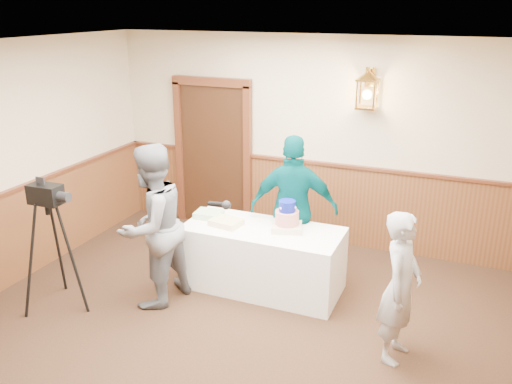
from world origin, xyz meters
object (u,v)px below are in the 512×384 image
interviewer (152,226)px  tv_camera_rig (54,253)px  display_table (263,258)px  sheet_cake_green (209,214)px  sheet_cake_yellow (226,222)px  baker (400,287)px  assistant_p (294,209)px  tiered_cake (287,218)px

interviewer → tv_camera_rig: (-0.93, -0.50, -0.27)m
display_table → sheet_cake_green: bearing=174.9°
sheet_cake_yellow → tv_camera_rig: (-1.49, -1.16, -0.15)m
display_table → interviewer: bearing=-143.0°
display_table → interviewer: (-0.98, -0.74, 0.53)m
display_table → baker: 1.83m
assistant_p → tiered_cake: bearing=80.7°
tiered_cake → tv_camera_rig: 2.55m
sheet_cake_green → tv_camera_rig: tv_camera_rig is taller
display_table → sheet_cake_green: 0.83m
tv_camera_rig → baker: bearing=6.1°
assistant_p → tv_camera_rig: 2.71m
tiered_cake → sheet_cake_yellow: (-0.68, -0.16, -0.10)m
display_table → assistant_p: 0.68m
interviewer → assistant_p: 1.66m
tiered_cake → interviewer: size_ratio=0.23×
display_table → sheet_cake_green: size_ratio=5.79×
sheet_cake_yellow → interviewer: size_ratio=0.19×
sheet_cake_green → assistant_p: 1.01m
display_table → interviewer: 1.34m
interviewer → assistant_p: (1.21, 1.13, -0.02)m
tiered_cake → sheet_cake_yellow: tiered_cake is taller
display_table → sheet_cake_yellow: 0.59m
sheet_cake_yellow → sheet_cake_green: size_ratio=1.10×
sheet_cake_yellow → interviewer: (-0.56, -0.66, 0.12)m
sheet_cake_green → assistant_p: (0.95, 0.33, 0.09)m
sheet_cake_green → baker: baker is taller
sheet_cake_yellow → interviewer: interviewer is taller
display_table → baker: (1.64, -0.74, 0.35)m
display_table → baker: baker is taller
interviewer → tv_camera_rig: interviewer is taller
assistant_p → baker: bearing=127.0°
sheet_cake_green → interviewer: bearing=-108.0°
sheet_cake_green → baker: (2.36, -0.80, -0.06)m
tiered_cake → sheet_cake_green: (-0.98, -0.01, -0.10)m
sheet_cake_green → baker: 2.49m
display_table → baker: bearing=-24.2°
sheet_cake_yellow → assistant_p: 0.82m
sheet_cake_green → assistant_p: assistant_p is taller
assistant_p → tv_camera_rig: bearing=23.1°
sheet_cake_yellow → assistant_p: size_ratio=0.19×
interviewer → assistant_p: bearing=144.6°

